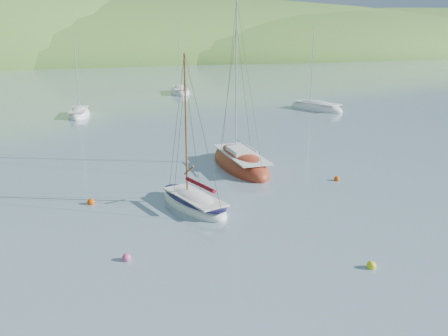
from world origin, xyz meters
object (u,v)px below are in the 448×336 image
object	(u,v)px
sloop_red	(240,164)
distant_sloop_d	(316,108)
distant_sloop_a	(79,114)
daysailer_white	(194,203)
distant_sloop_b	(180,92)

from	to	relation	value
sloop_red	distant_sloop_d	world-z (taller)	sloop_red
distant_sloop_a	distant_sloop_d	distance (m)	30.06
daysailer_white	sloop_red	size ratio (longest dim) A/B	0.72
distant_sloop_a	sloop_red	bearing A→B (deg)	-59.88
distant_sloop_b	distant_sloop_d	xyz separation A→B (m)	(12.01, -22.33, -0.01)
daysailer_white	distant_sloop_b	distance (m)	53.11
distant_sloop_a	distant_sloop_b	xyz separation A→B (m)	(17.37, 16.02, 0.02)
distant_sloop_d	distant_sloop_b	bearing A→B (deg)	96.32
sloop_red	distant_sloop_b	distance (m)	44.78
daysailer_white	distant_sloop_d	xyz separation A→B (m)	(25.87, 28.94, -0.03)
sloop_red	daysailer_white	bearing A→B (deg)	-127.63
distant_sloop_a	distant_sloop_d	bearing A→B (deg)	-0.81
sloop_red	distant_sloop_b	xyz separation A→B (m)	(7.81, 44.10, -0.04)
daysailer_white	sloop_red	world-z (taller)	sloop_red
sloop_red	distant_sloop_a	xyz separation A→B (m)	(-9.57, 28.08, -0.07)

